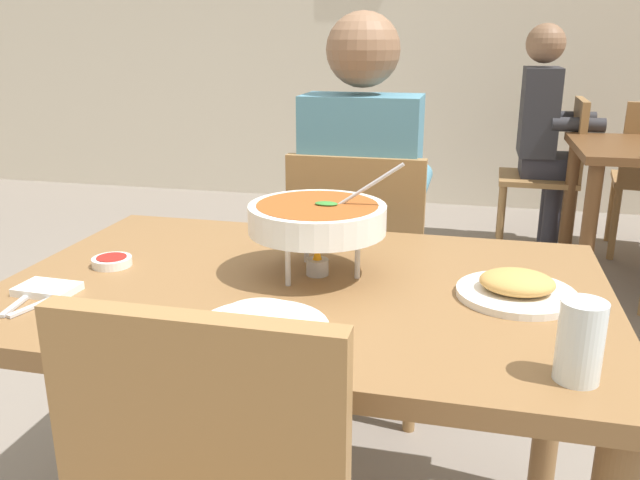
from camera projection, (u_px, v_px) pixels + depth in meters
The scene contains 13 objects.
dining_table_main at pixel (304, 328), 1.43m from camera, with size 1.28×0.84×0.73m.
chair_diner_main at pixel (359, 270), 2.12m from camera, with size 0.44×0.44×0.90m.
diner_main at pixel (362, 197), 2.08m from camera, with size 0.40×0.45×1.31m.
curry_bowl at pixel (317, 219), 1.41m from camera, with size 0.33×0.30×0.26m.
rice_plate at pixel (262, 322), 1.16m from camera, with size 0.24×0.24×0.06m.
appetizer_plate at pixel (517, 288), 1.32m from camera, with size 0.24×0.24×0.06m.
sauce_dish at pixel (113, 261), 1.50m from camera, with size 0.09×0.09×0.02m.
napkin_folded at pixel (47, 289), 1.34m from camera, with size 0.12×0.08×0.02m, color white.
fork_utensil at pixel (23, 299), 1.30m from camera, with size 0.01×0.17×0.01m, color silver.
spoon_utensil at pixel (45, 301), 1.29m from camera, with size 0.01×0.17×0.01m, color silver.
drink_glass at pixel (580, 345), 0.99m from camera, with size 0.07×0.07×0.13m.
chair_bg_middle at pixel (555, 167), 3.80m from camera, with size 0.45×0.45×0.90m.
patron_bg_middle at pixel (545, 125), 3.79m from camera, with size 0.45×0.40×1.31m.
Camera 1 is at (0.34, -1.27, 1.24)m, focal length 36.57 mm.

